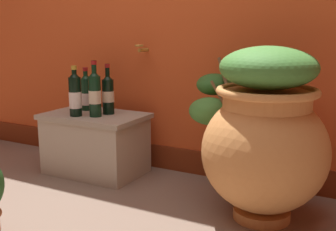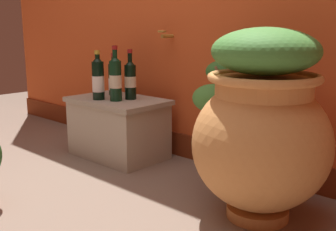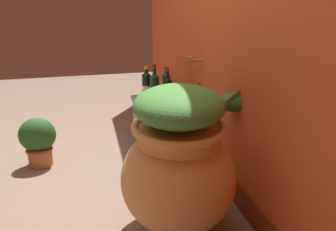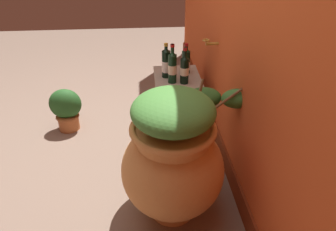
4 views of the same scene
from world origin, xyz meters
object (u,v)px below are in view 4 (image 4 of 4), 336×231
Objects in this scene: terracotta_urn at (174,156)px; wine_bottle_middle at (186,61)px; wine_bottle_back at (185,69)px; wine_bottle_left at (172,66)px; wine_bottle_right at (166,63)px; potted_shrub at (66,109)px.

terracotta_urn reaches higher than wine_bottle_middle.
wine_bottle_left is at bearing -102.82° from wine_bottle_back.
wine_bottle_left is 1.08× the size of wine_bottle_back.
wine_bottle_right is (0.07, -0.19, 0.02)m from wine_bottle_middle.
terracotta_urn reaches higher than wine_bottle_right.
wine_bottle_middle is (-0.19, 0.14, -0.03)m from wine_bottle_left.
wine_bottle_middle is 0.89× the size of wine_bottle_back.
wine_bottle_left reaches higher than wine_bottle_right.
terracotta_urn is 1.33m from potted_shrub.
terracotta_urn is at bearing -10.53° from wine_bottle_middle.
wine_bottle_right is at bearing -70.39° from wine_bottle_middle.
terracotta_urn is 2.46× the size of wine_bottle_left.
terracotta_urn reaches higher than wine_bottle_back.
potted_shrub is at bearing -76.59° from wine_bottle_middle.
wine_bottle_right is at bearing -133.94° from wine_bottle_back.
wine_bottle_right is (-1.19, 0.05, 0.10)m from terracotta_urn.
wine_bottle_middle is 0.73× the size of potted_shrub.
potted_shrub is (0.26, -1.08, -0.30)m from wine_bottle_middle.
wine_bottle_back is (0.21, -0.04, 0.01)m from wine_bottle_middle.
wine_bottle_left is at bearing 20.37° from wine_bottle_right.
wine_bottle_back is at bearing 46.06° from wine_bottle_right.
wine_bottle_middle is 0.91× the size of wine_bottle_right.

